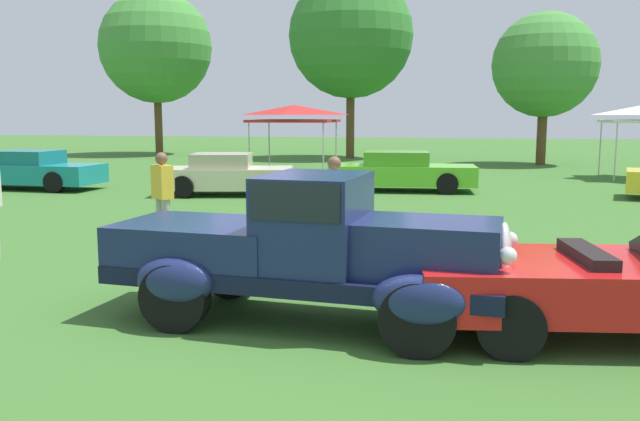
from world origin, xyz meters
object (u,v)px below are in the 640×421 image
at_px(neighbor_convertible, 639,283).
at_px(show_car_cream, 226,175).
at_px(show_car_lime, 401,172).
at_px(spectator_near_truck, 163,196).
at_px(spectator_far_side, 334,204).
at_px(canopy_tent_left_field, 294,112).
at_px(show_car_teal, 31,170).
at_px(feature_pickup_truck, 308,248).

xyz_separation_m(neighbor_convertible, show_car_cream, (-8.45, 11.10, 0.02)).
height_order(show_car_lime, spectator_near_truck, spectator_near_truck).
relative_size(show_car_cream, show_car_lime, 0.89).
relative_size(show_car_lime, spectator_near_truck, 2.70).
bearing_deg(spectator_far_side, show_car_cream, 119.96).
bearing_deg(spectator_far_side, spectator_near_truck, 170.46).
distance_m(spectator_near_truck, canopy_tent_left_field, 14.17).
bearing_deg(show_car_cream, spectator_far_side, -60.04).
xyz_separation_m(show_car_cream, show_car_lime, (4.97, 2.00, 0.00)).
distance_m(show_car_teal, spectator_far_side, 13.97).
bearing_deg(spectator_near_truck, feature_pickup_truck, -47.81).
relative_size(show_car_teal, spectator_near_truck, 2.64).
xyz_separation_m(neighbor_convertible, spectator_near_truck, (-7.05, 3.64, 0.33)).
xyz_separation_m(show_car_lime, spectator_far_side, (-0.36, -10.01, 0.31)).
distance_m(feature_pickup_truck, show_car_lime, 13.32).
xyz_separation_m(feature_pickup_truck, show_car_teal, (-11.49, 11.63, -0.27)).
bearing_deg(show_car_cream, show_car_teal, 177.29).
bearing_deg(canopy_tent_left_field, neighbor_convertible, -65.86).
bearing_deg(spectator_near_truck, show_car_cream, 100.61).
bearing_deg(feature_pickup_truck, show_car_lime, 89.62).
xyz_separation_m(feature_pickup_truck, spectator_far_side, (-0.27, 3.31, 0.05)).
xyz_separation_m(show_car_cream, spectator_far_side, (4.62, -8.01, 0.32)).
xyz_separation_m(neighbor_convertible, spectator_far_side, (-3.84, 3.10, 0.33)).
bearing_deg(feature_pickup_truck, neighbor_convertible, 3.37).
relative_size(feature_pickup_truck, show_car_lime, 1.02).
bearing_deg(spectator_far_side, show_car_teal, 143.43).
xyz_separation_m(show_car_teal, spectator_far_side, (11.22, -8.32, 0.31)).
xyz_separation_m(feature_pickup_truck, spectator_near_truck, (-3.49, 3.85, 0.05)).
bearing_deg(show_car_teal, spectator_far_side, -36.57).
bearing_deg(neighbor_convertible, feature_pickup_truck, -176.63).
distance_m(show_car_teal, spectator_near_truck, 11.16).
bearing_deg(canopy_tent_left_field, spectator_far_side, -74.33).
height_order(show_car_teal, show_car_cream, same).
xyz_separation_m(show_car_teal, spectator_near_truck, (8.00, -7.78, 0.31)).
xyz_separation_m(neighbor_convertible, show_car_lime, (-3.48, 13.10, 0.02)).
relative_size(neighbor_convertible, canopy_tent_left_field, 1.53).
height_order(neighbor_convertible, spectator_near_truck, spectator_near_truck).
distance_m(neighbor_convertible, canopy_tent_left_field, 19.48).
bearing_deg(canopy_tent_left_field, show_car_lime, -45.89).
bearing_deg(show_car_lime, feature_pickup_truck, -90.38).
relative_size(feature_pickup_truck, canopy_tent_left_field, 1.48).
distance_m(spectator_near_truck, spectator_far_side, 3.26).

